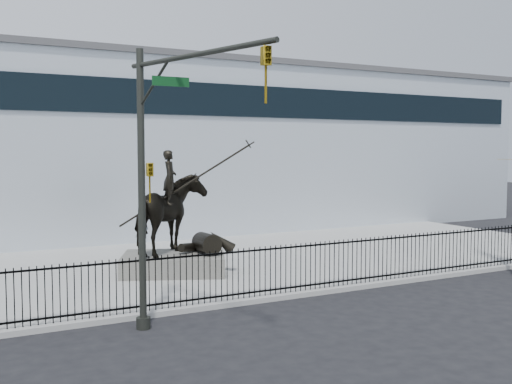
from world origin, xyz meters
name	(u,v)px	position (x,y,z in m)	size (l,w,h in m)	color
ground	(368,298)	(0.00, 0.00, 0.00)	(120.00, 120.00, 0.00)	black
plaza	(259,259)	(0.00, 7.00, 0.07)	(30.00, 12.00, 0.15)	#9B9B99
building	(156,150)	(0.00, 20.00, 4.50)	(44.00, 14.00, 9.00)	white
picket_fence	(344,262)	(0.00, 1.25, 0.90)	(22.10, 0.10, 1.50)	black
statue_plinth	(174,264)	(-4.16, 5.71, 0.49)	(3.58, 2.46, 0.67)	#52504B
equestrian_statue	(175,215)	(-4.10, 5.68, 2.23)	(4.24, 3.56, 3.89)	black
traffic_signal_left	(162,170)	(-6.75, -0.62, 4.03)	(1.52, 4.84, 7.00)	#272923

